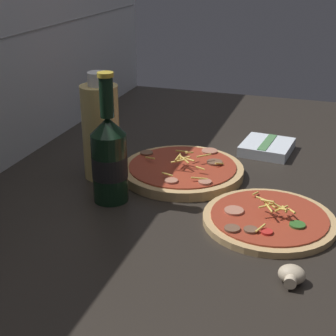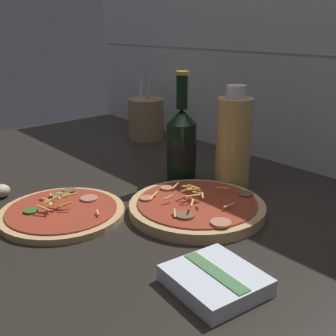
# 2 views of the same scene
# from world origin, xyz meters

# --- Properties ---
(counter_slab) EXTENTS (1.60, 0.90, 0.03)m
(counter_slab) POSITION_xyz_m (0.00, 0.00, 0.01)
(counter_slab) COLOR #28231E
(counter_slab) RESTS_ON ground
(pizza_near) EXTENTS (0.23, 0.23, 0.05)m
(pizza_near) POSITION_xyz_m (-0.04, -0.13, 0.03)
(pizza_near) COLOR tan
(pizza_near) RESTS_ON counter_slab
(pizza_far) EXTENTS (0.26, 0.26, 0.05)m
(pizza_far) POSITION_xyz_m (0.11, 0.07, 0.04)
(pizza_far) COLOR tan
(pizza_far) RESTS_ON counter_slab
(beer_bottle) EXTENTS (0.07, 0.07, 0.25)m
(beer_bottle) POSITION_xyz_m (-0.04, 0.17, 0.11)
(beer_bottle) COLOR black
(beer_bottle) RESTS_ON counter_slab
(oil_bottle) EXTENTS (0.08, 0.08, 0.22)m
(oil_bottle) POSITION_xyz_m (0.05, 0.23, 0.13)
(oil_bottle) COLOR #D6B766
(oil_bottle) RESTS_ON counter_slab
(mushroom_left) EXTENTS (0.04, 0.04, 0.03)m
(mushroom_left) POSITION_xyz_m (-0.21, -0.19, 0.04)
(mushroom_left) COLOR beige
(mushroom_left) RESTS_ON counter_slab
(dish_towel) EXTENTS (0.13, 0.12, 0.03)m
(dish_towel) POSITION_xyz_m (0.30, -0.08, 0.04)
(dish_towel) COLOR silver
(dish_towel) RESTS_ON counter_slab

